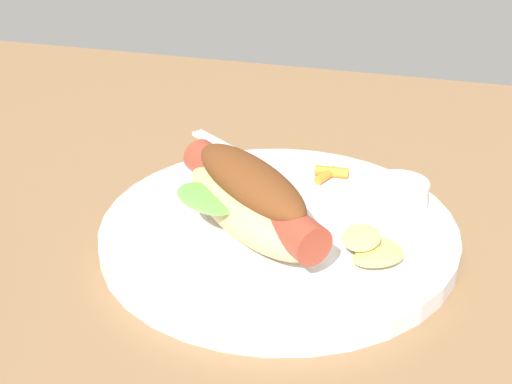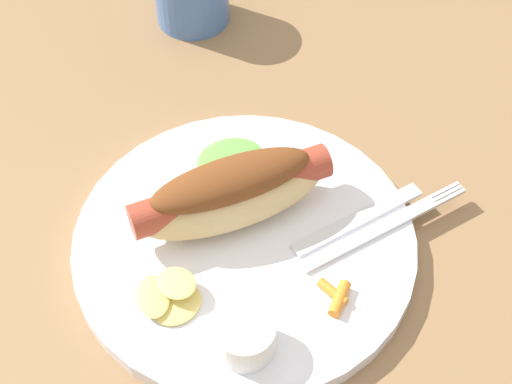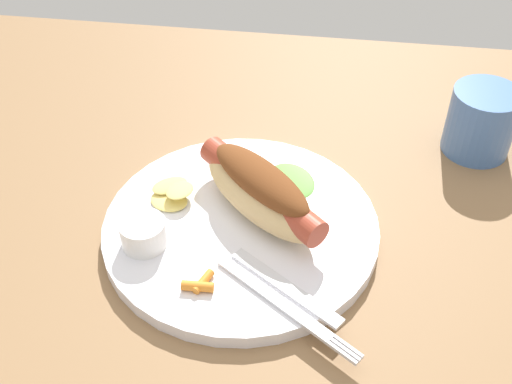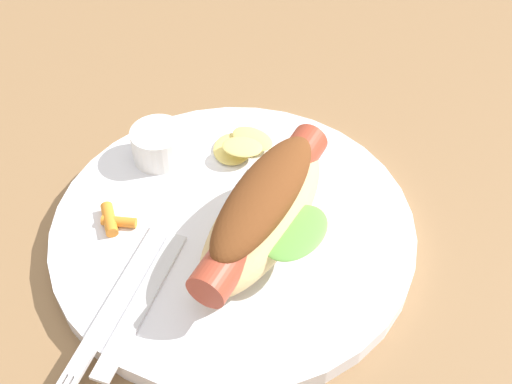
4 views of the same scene
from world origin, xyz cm
name	(u,v)px [view 2 (image 2 of 4)]	position (x,y,z in cm)	size (l,w,h in cm)	color
ground_plane	(243,271)	(0.00, 0.00, -0.90)	(120.00, 90.00, 1.80)	olive
plate	(245,243)	(-1.72, -0.59, 0.80)	(29.42, 29.42, 1.60)	white
hot_dog	(232,191)	(-3.63, -2.62, 4.71)	(16.29, 15.71, 6.16)	#DBB77A
sauce_ramekin	(245,337)	(7.59, 3.77, 3.08)	(4.70, 4.70, 2.96)	white
fork	(382,227)	(-7.41, 9.84, 1.80)	(14.58, 10.70, 0.40)	silver
knife	(358,219)	(-7.41, 7.64, 1.78)	(13.13, 1.40, 0.36)	silver
chips_pile	(170,296)	(6.37, -3.40, 2.30)	(5.79, 6.55, 1.87)	#E4CE6B
carrot_garnish	(337,296)	(0.78, 8.70, 2.06)	(3.13, 2.90, 0.99)	orange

